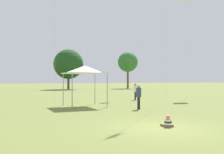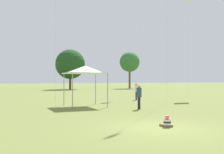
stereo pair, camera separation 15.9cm
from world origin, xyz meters
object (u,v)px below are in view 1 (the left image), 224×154
(person_standing_2, at_px, (139,95))
(distant_tree_1, at_px, (68,64))
(seated_toddler, at_px, (168,122))
(distant_tree_2, at_px, (128,62))
(canopy_tent, at_px, (85,70))
(person_standing_0, at_px, (135,90))

(person_standing_2, height_order, distant_tree_1, distant_tree_1)
(seated_toddler, xyz_separation_m, distant_tree_1, (8.29, 49.04, 5.57))
(seated_toddler, relative_size, distant_tree_1, 0.06)
(distant_tree_1, xyz_separation_m, distant_tree_2, (15.47, -0.00, 0.92))
(canopy_tent, height_order, distant_tree_1, distant_tree_1)
(person_standing_0, distance_m, distant_tree_1, 34.72)
(person_standing_0, height_order, distant_tree_1, distant_tree_1)
(seated_toddler, height_order, person_standing_0, person_standing_0)
(person_standing_0, relative_size, canopy_tent, 0.54)
(person_standing_2, distance_m, distant_tree_1, 42.79)
(distant_tree_1, bearing_deg, person_standing_0, -92.89)
(canopy_tent, bearing_deg, seated_toddler, -86.92)
(person_standing_0, height_order, canopy_tent, canopy_tent)
(person_standing_2, xyz_separation_m, canopy_tent, (-3.03, 3.67, 1.92))
(person_standing_2, height_order, canopy_tent, canopy_tent)
(seated_toddler, xyz_separation_m, person_standing_2, (2.46, 6.91, 0.87))
(seated_toddler, bearing_deg, person_standing_2, 72.26)
(person_standing_0, xyz_separation_m, distant_tree_2, (17.20, 34.35, 5.62))
(canopy_tent, distance_m, distant_tree_1, 39.56)
(distant_tree_2, bearing_deg, person_standing_2, -116.82)
(person_standing_0, relative_size, person_standing_2, 0.99)
(seated_toddler, bearing_deg, canopy_tent, 94.92)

